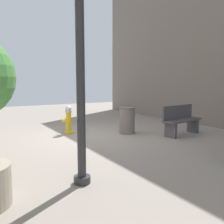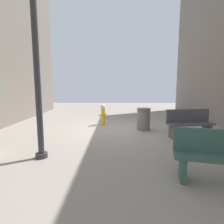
{
  "view_description": "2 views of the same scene",
  "coord_description": "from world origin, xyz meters",
  "px_view_note": "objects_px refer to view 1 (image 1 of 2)",
  "views": [
    {
      "loc": [
        3.32,
        6.62,
        1.64
      ],
      "look_at": [
        -0.09,
        1.04,
        0.86
      ],
      "focal_mm": 38.17,
      "sensor_mm": 36.0,
      "label": 1
    },
    {
      "loc": [
        0.01,
        7.34,
        1.72
      ],
      "look_at": [
        0.08,
        1.26,
        0.86
      ],
      "focal_mm": 29.23,
      "sensor_mm": 36.0,
      "label": 2
    }
  ],
  "objects_px": {
    "trash_bin": "(127,120)",
    "street_lamp": "(80,16)",
    "bench_near": "(181,120)",
    "fire_hydrant": "(68,120)"
  },
  "relations": [
    {
      "from": "street_lamp",
      "to": "trash_bin",
      "type": "relative_size",
      "value": 5.04
    },
    {
      "from": "street_lamp",
      "to": "bench_near",
      "type": "bearing_deg",
      "value": -157.08
    },
    {
      "from": "bench_near",
      "to": "fire_hydrant",
      "type": "bearing_deg",
      "value": -34.08
    },
    {
      "from": "street_lamp",
      "to": "trash_bin",
      "type": "distance_m",
      "value": 4.67
    },
    {
      "from": "fire_hydrant",
      "to": "street_lamp",
      "type": "xyz_separation_m",
      "value": [
        1.26,
        3.87,
        2.22
      ]
    },
    {
      "from": "fire_hydrant",
      "to": "street_lamp",
      "type": "bearing_deg",
      "value": 71.94
    },
    {
      "from": "street_lamp",
      "to": "fire_hydrant",
      "type": "bearing_deg",
      "value": -108.06
    },
    {
      "from": "fire_hydrant",
      "to": "trash_bin",
      "type": "xyz_separation_m",
      "value": [
        -1.66,
        0.99,
        -0.03
      ]
    },
    {
      "from": "trash_bin",
      "to": "street_lamp",
      "type": "bearing_deg",
      "value": 44.52
    },
    {
      "from": "bench_near",
      "to": "street_lamp",
      "type": "bearing_deg",
      "value": 22.92
    }
  ]
}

